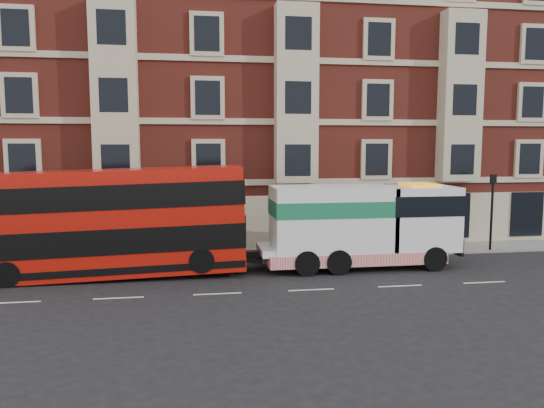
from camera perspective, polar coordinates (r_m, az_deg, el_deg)
The scene contains 8 objects.
ground at distance 23.03m, azimuth 4.24°, elevation -9.20°, with size 120.00×120.00×0.00m, color black.
sidewalk at distance 30.17m, azimuth 1.03°, elevation -5.28°, with size 90.00×3.00×0.15m, color slate.
victorian_terrace at distance 37.22m, azimuth -0.18°, elevation 12.40°, with size 45.00×12.00×20.40m.
lamp_post_west at distance 28.04m, azimuth -10.67°, elevation -0.89°, with size 0.35×0.15×4.35m.
lamp_post_east at distance 32.80m, azimuth 22.58°, elevation -0.22°, with size 0.35×0.15×4.35m.
double_decker_bus at distance 25.81m, azimuth -17.05°, elevation -1.72°, with size 12.42×2.85×5.03m.
tow_truck at distance 26.92m, azimuth 9.33°, elevation -2.20°, with size 9.95×2.94×4.14m.
pedestrian at distance 29.07m, azimuth -22.57°, elevation -4.23°, with size 0.67×0.44×1.84m, color #1B2A36.
Camera 1 is at (-5.04, -21.60, 6.21)m, focal length 35.00 mm.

